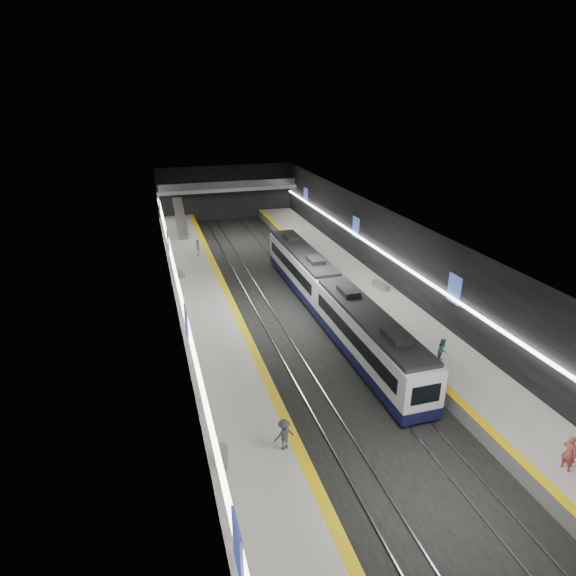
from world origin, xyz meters
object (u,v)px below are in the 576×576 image
object	(u,v)px
train	(330,296)
escalator	(180,218)
bench_left_far	(179,273)
bench_left_near	(222,457)
passenger_left_a	(198,247)
passenger_left_b	(284,435)
passenger_right_b	(443,350)
bench_right_far	(381,286)
passenger_right_a	(569,453)

from	to	relation	value
train	escalator	bearing A→B (deg)	109.92
bench_left_far	bench_left_near	bearing A→B (deg)	-104.40
train	bench_left_near	world-z (taller)	train
bench_left_near	bench_left_far	world-z (taller)	bench_left_far
passenger_left_a	train	bearing A→B (deg)	32.99
passenger_left_b	escalator	bearing A→B (deg)	-100.43
train	passenger_right_b	size ratio (longest dim) A/B	17.59
bench_left_far	passenger_left_a	bearing A→B (deg)	51.09
bench_left_near	passenger_right_b	bearing A→B (deg)	28.00
bench_left_near	passenger_left_a	size ratio (longest dim) A/B	0.87
escalator	bench_left_far	world-z (taller)	escalator
bench_right_far	train	bearing A→B (deg)	-167.53
train	bench_left_near	distance (m)	19.40
escalator	bench_right_far	bearing A→B (deg)	-56.61
bench_left_far	passenger_right_b	distance (m)	27.11
passenger_right_a	bench_left_far	bearing A→B (deg)	15.85
escalator	bench_left_near	bearing A→B (deg)	-92.37
escalator	passenger_right_b	size ratio (longest dim) A/B	4.68
bench_right_far	passenger_right_b	world-z (taller)	passenger_right_b
bench_left_near	bench_left_far	size ratio (longest dim) A/B	0.85
train	passenger_right_b	world-z (taller)	train
bench_right_far	passenger_right_b	bearing A→B (deg)	-110.81
bench_right_far	passenger_left_a	distance (m)	21.12
bench_left_near	passenger_right_a	distance (m)	17.10
escalator	passenger_left_b	distance (m)	43.08
escalator	passenger_left_a	size ratio (longest dim) A/B	4.27
bench_left_near	bench_left_far	xyz separation A→B (m)	(0.12, 27.10, 0.04)
passenger_right_a	passenger_left_a	distance (m)	40.60
train	passenger_left_a	size ratio (longest dim) A/B	16.05
bench_left_near	passenger_left_a	world-z (taller)	passenger_left_a
train	passenger_left_a	distance (m)	19.64
bench_right_far	passenger_right_a	distance (m)	23.85
bench_left_far	passenger_right_b	xyz separation A→B (m)	(15.99, -21.89, 0.62)
train	bench_right_far	bearing A→B (deg)	24.79
bench_left_far	bench_right_far	size ratio (longest dim) A/B	0.95
bench_left_near	passenger_right_a	size ratio (longest dim) A/B	0.83
escalator	bench_left_near	distance (m)	43.05
bench_left_far	passenger_left_b	xyz separation A→B (m)	(3.13, -27.16, 0.65)
bench_left_near	bench_right_far	distance (m)	25.70
bench_left_far	bench_right_far	distance (m)	19.99
passenger_right_a	train	bearing A→B (deg)	1.52
escalator	bench_left_near	xyz separation A→B (m)	(-1.78, -42.98, -1.70)
escalator	passenger_left_a	world-z (taller)	escalator
passenger_right_a	passenger_left_b	world-z (taller)	passenger_right_a
bench_left_near	passenger_left_b	bearing A→B (deg)	8.98
passenger_right_b	passenger_left_a	world-z (taller)	passenger_left_a
train	passenger_left_b	xyz separation A→B (m)	(-8.53, -15.44, -0.31)
bench_left_far	bench_right_far	bearing A→B (deg)	-40.31
bench_right_far	passenger_left_a	xyz separation A→B (m)	(-15.30, 14.55, 0.69)
train	bench_right_far	distance (m)	6.98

